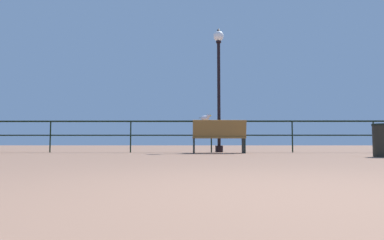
{
  "coord_description": "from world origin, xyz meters",
  "views": [
    {
      "loc": [
        -0.55,
        -2.03,
        0.34
      ],
      "look_at": [
        -0.63,
        8.03,
        1.03
      ],
      "focal_mm": 30.12,
      "sensor_mm": 36.0,
      "label": 1
    }
  ],
  "objects_px": {
    "bench_near_left": "(219,135)",
    "lamppost_center": "(219,74)",
    "seagull_on_rail": "(206,117)",
    "trash_bin": "(382,140)"
  },
  "relations": [
    {
      "from": "bench_near_left",
      "to": "lamppost_center",
      "type": "relative_size",
      "value": 0.38
    },
    {
      "from": "bench_near_left",
      "to": "lamppost_center",
      "type": "distance_m",
      "value": 2.34
    },
    {
      "from": "seagull_on_rail",
      "to": "lamppost_center",
      "type": "bearing_deg",
      "value": 30.85
    },
    {
      "from": "seagull_on_rail",
      "to": "bench_near_left",
      "type": "bearing_deg",
      "value": -64.23
    },
    {
      "from": "bench_near_left",
      "to": "lamppost_center",
      "type": "xyz_separation_m",
      "value": [
        0.08,
        1.06,
        2.09
      ]
    },
    {
      "from": "lamppost_center",
      "to": "trash_bin",
      "type": "bearing_deg",
      "value": -44.61
    },
    {
      "from": "lamppost_center",
      "to": "trash_bin",
      "type": "distance_m",
      "value": 5.37
    },
    {
      "from": "lamppost_center",
      "to": "seagull_on_rail",
      "type": "bearing_deg",
      "value": -149.15
    },
    {
      "from": "seagull_on_rail",
      "to": "trash_bin",
      "type": "height_order",
      "value": "seagull_on_rail"
    },
    {
      "from": "bench_near_left",
      "to": "lamppost_center",
      "type": "height_order",
      "value": "lamppost_center"
    }
  ]
}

